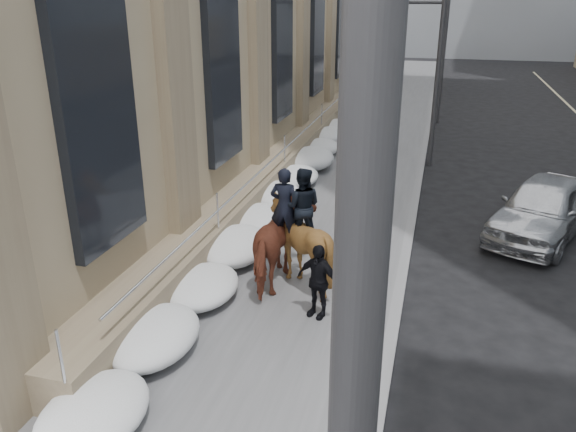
# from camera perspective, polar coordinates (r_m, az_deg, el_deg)

# --- Properties ---
(ground) EXTENTS (140.00, 140.00, 0.00)m
(ground) POSITION_cam_1_polar(r_m,az_deg,el_deg) (10.29, -5.76, -15.39)
(ground) COLOR black
(ground) RESTS_ON ground
(sidewalk) EXTENTS (5.00, 80.00, 0.12)m
(sidewalk) POSITION_cam_1_polar(r_m,az_deg,el_deg) (18.91, 4.92, 2.68)
(sidewalk) COLOR #505053
(sidewalk) RESTS_ON ground
(curb) EXTENTS (0.24, 80.00, 0.12)m
(curb) POSITION_cam_1_polar(r_m,az_deg,el_deg) (18.66, 12.85, 1.94)
(curb) COLOR slate
(curb) RESTS_ON ground
(streetlight_mid) EXTENTS (1.71, 0.24, 8.00)m
(streetlight_mid) POSITION_cam_1_polar(r_m,az_deg,el_deg) (21.68, 14.82, 16.73)
(streetlight_mid) COLOR #2D2D30
(streetlight_mid) RESTS_ON ground
(streetlight_far) EXTENTS (1.71, 0.24, 8.00)m
(streetlight_far) POSITION_cam_1_polar(r_m,az_deg,el_deg) (41.66, 15.50, 18.70)
(streetlight_far) COLOR #2D2D30
(streetlight_far) RESTS_ON ground
(traffic_signal) EXTENTS (4.10, 0.22, 6.00)m
(traffic_signal) POSITION_cam_1_polar(r_m,az_deg,el_deg) (29.72, 13.75, 16.85)
(traffic_signal) COLOR #2D2D30
(traffic_signal) RESTS_ON ground
(snow_bank) EXTENTS (1.70, 18.10, 0.76)m
(snow_bank) POSITION_cam_1_polar(r_m,az_deg,el_deg) (17.33, -0.81, 2.41)
(snow_bank) COLOR white
(snow_bank) RESTS_ON sidewalk
(mounted_horse_left) EXTENTS (1.10, 2.34, 2.64)m
(mounted_horse_left) POSITION_cam_1_polar(r_m,az_deg,el_deg) (12.27, -0.49, -2.45)
(mounted_horse_left) COLOR #562719
(mounted_horse_left) RESTS_ON sidewalk
(mounted_horse_right) EXTENTS (1.80, 1.98, 2.65)m
(mounted_horse_right) POSITION_cam_1_polar(r_m,az_deg,el_deg) (12.27, 1.28, -2.19)
(mounted_horse_right) COLOR #4F3316
(mounted_horse_right) RESTS_ON sidewalk
(pedestrian) EXTENTS (0.99, 0.66, 1.56)m
(pedestrian) POSITION_cam_1_polar(r_m,az_deg,el_deg) (11.17, 3.02, -6.59)
(pedestrian) COLOR black
(pedestrian) RESTS_ON sidewalk
(car_silver) EXTENTS (3.72, 5.14, 1.63)m
(car_silver) POSITION_cam_1_polar(r_m,az_deg,el_deg) (16.60, 24.54, 0.75)
(car_silver) COLOR #ACAFB4
(car_silver) RESTS_ON ground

